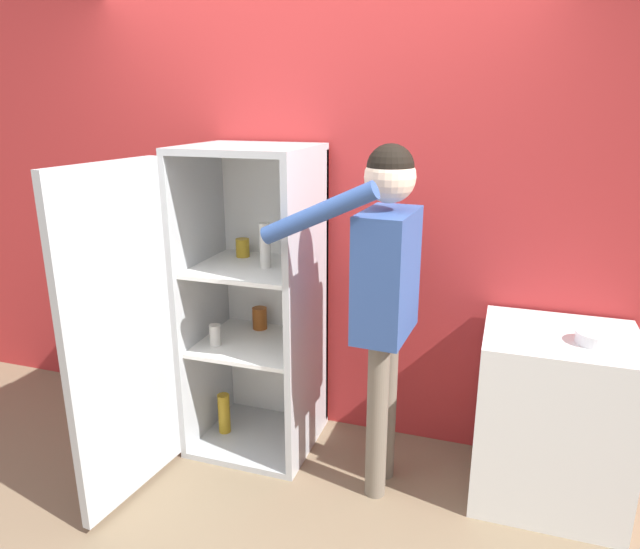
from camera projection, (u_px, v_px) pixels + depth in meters
ground_plane at (245, 515)px, 2.78m from camera, size 12.00×12.00×0.00m
wall_back at (311, 219)px, 3.29m from camera, size 7.00×0.06×2.55m
refrigerator at (230, 309)px, 3.09m from camera, size 0.78×1.29×1.71m
person at (385, 277)px, 2.68m from camera, size 0.67×0.54×1.75m
counter at (552, 417)px, 2.80m from camera, size 0.71×0.61×0.88m
bowl at (595, 338)px, 2.56m from camera, size 0.17×0.17×0.05m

